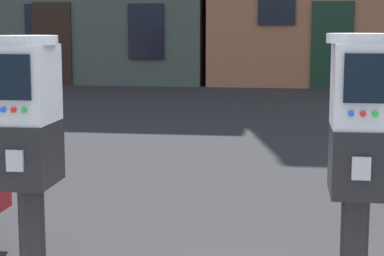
% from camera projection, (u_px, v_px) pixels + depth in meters
% --- Properties ---
extents(parking_meter_near_kerb, '(0.22, 0.25, 1.42)m').
position_uv_depth(parking_meter_near_kerb, '(30.00, 166.00, 2.35)').
color(parking_meter_near_kerb, black).
rests_on(parking_meter_near_kerb, sidewalk_slab).
extents(parking_meter_twin_adjacent, '(0.22, 0.25, 1.43)m').
position_uv_depth(parking_meter_twin_adjacent, '(357.00, 174.00, 2.20)').
color(parking_meter_twin_adjacent, black).
rests_on(parking_meter_twin_adjacent, sidewalk_slab).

